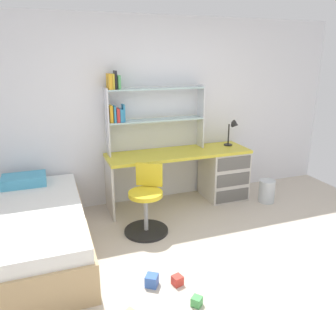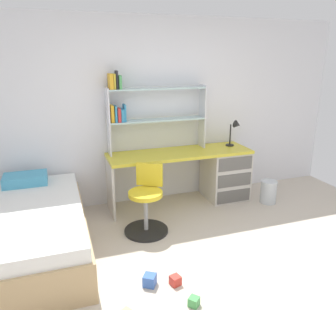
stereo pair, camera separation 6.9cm
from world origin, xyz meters
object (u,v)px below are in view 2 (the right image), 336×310
Objects in this scene: desk_lamp at (236,129)px; toy_block_red_2 at (175,280)px; bed_platform at (25,232)px; waste_bin at (268,192)px; bookshelf_hutch at (145,107)px; swivel_chair at (147,206)px; toy_block_blue_0 at (150,280)px; desk at (214,171)px; toy_block_green_3 at (194,302)px.

toy_block_red_2 is at bearing -132.24° from desk_lamp.
bed_platform is 1.65m from toy_block_red_2.
waste_bin reaches higher than toy_block_red_2.
swivel_chair is (-0.21, -0.78, -1.05)m from bookshelf_hutch.
bed_platform is at bearing -174.83° from waste_bin.
bookshelf_hutch is 12.54× the size of toy_block_blue_0.
desk_lamp is 1.19× the size of waste_bin.
toy_block_red_2 is at bearing -125.97° from desk.
bed_platform is at bearing -150.99° from bookshelf_hutch.
desk_lamp is 2.58m from toy_block_blue_0.
bookshelf_hutch reaches higher than bed_platform.
bookshelf_hutch is (-0.97, 0.18, 0.95)m from desk.
desk_lamp reaches higher than desk.
bed_platform is at bearing 143.50° from toy_block_red_2.
toy_block_blue_0 is (-0.45, -1.76, -1.31)m from bookshelf_hutch.
bookshelf_hutch is at bearing 75.00° from swivel_chair.
waste_bin is at bearing 40.73° from toy_block_green_3.
toy_block_red_2 is (0.23, -0.07, -0.01)m from toy_block_blue_0.
swivel_chair is 7.48× the size of toy_block_blue_0.
desk_lamp is at bearing 47.76° from toy_block_red_2.
desk_lamp reaches higher than toy_block_blue_0.
swivel_chair is 1.38m from toy_block_green_3.
waste_bin is (1.85, 0.21, -0.16)m from swivel_chair.
swivel_chair reaches higher than waste_bin.
desk reaches higher than toy_block_red_2.
toy_block_green_3 is (0.05, -0.31, -0.00)m from toy_block_red_2.
desk is at bearing 48.07° from toy_block_blue_0.
toy_block_red_2 reaches higher than toy_block_green_3.
bookshelf_hutch reaches higher than toy_block_green_3.
desk is at bearing 54.03° from toy_block_red_2.
toy_block_blue_0 reaches higher than toy_block_green_3.
swivel_chair is at bearing 88.95° from toy_block_red_2.
swivel_chair reaches higher than desk.
bed_platform reaches higher than toy_block_blue_0.
toy_block_blue_0 is at bearing -131.93° from desk.
bookshelf_hutch is at bearing 169.67° from desk.
desk_lamp reaches higher than toy_block_green_3.
waste_bin is at bearing -19.01° from bookshelf_hutch.
toy_block_blue_0 is 1.33× the size of toy_block_green_3.
bookshelf_hutch is 3.51× the size of desk_lamp.
bookshelf_hutch reaches higher than toy_block_blue_0.
waste_bin reaches higher than toy_block_green_3.
toy_block_green_3 is at bearing -53.18° from toy_block_blue_0.
swivel_chair is at bearing -156.94° from desk_lamp.
waste_bin is at bearing -51.97° from desk_lamp.
bookshelf_hutch reaches higher than swivel_chair.
bed_platform is at bearing -165.82° from desk_lamp.
waste_bin is (0.34, -0.43, -0.85)m from desk_lamp.
toy_block_red_2 is (-1.87, -1.26, -0.12)m from waste_bin.
bed_platform is 1.89m from toy_block_green_3.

